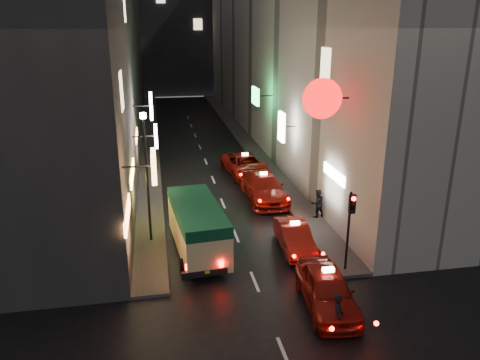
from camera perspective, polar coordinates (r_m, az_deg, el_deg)
building_left at (r=42.35m, az=-16.97°, el=16.25°), size 7.40×52.19×18.00m
building_right at (r=43.72m, az=5.30°, el=16.99°), size 8.17×52.00×18.00m
building_far at (r=74.21m, az=-8.02°, el=19.07°), size 30.00×10.00×22.00m
sidewalk_left at (r=43.32m, az=-10.93°, el=4.78°), size 1.50×52.00×0.15m
sidewalk_right at (r=44.03m, az=0.23°, el=5.34°), size 1.50×52.00×0.15m
minibus at (r=21.48m, az=-5.22°, el=-5.24°), size 2.46×5.75×2.40m
taxi_near at (r=18.13m, az=10.58°, el=-12.65°), size 2.65×5.59×1.90m
taxi_second at (r=22.24m, az=6.67°, el=-6.66°), size 2.10×4.67×1.63m
taxi_third at (r=28.18m, az=2.88°, el=-0.61°), size 2.47×5.78×1.99m
taxi_far at (r=32.62m, az=0.61°, el=2.00°), size 2.76×5.56×1.87m
pedestrian_crossing at (r=16.72m, az=11.85°, el=-15.50°), size 0.49×0.66×1.82m
pedestrian_sidewalk at (r=25.56m, az=9.41°, el=-2.60°), size 0.75×0.57×1.78m
traffic_light at (r=19.75m, az=13.35°, el=-4.20°), size 0.26×0.43×3.50m
lamp_post at (r=22.09m, az=-11.32°, el=1.25°), size 0.28×0.28×6.22m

